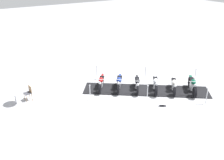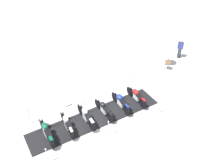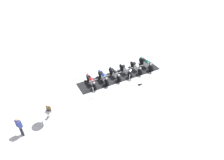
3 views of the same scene
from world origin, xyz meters
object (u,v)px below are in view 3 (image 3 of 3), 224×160
object	(u,v)px
motorcycle_chrome	(126,70)
info_placard	(140,84)
stanchion_right_rear	(160,71)
cafe_chair_near_table	(48,111)
motorcycle_navy	(103,77)
stanchion_left_mid	(112,65)
motorcycle_maroon	(91,81)
motorcycle_black	(115,74)
bystander_person	(19,125)
stanchion_left_front	(79,75)
stanchion_right_front	(93,95)
stanchion_left_rear	(141,57)
motorcycle_cream	(136,67)
cafe_table	(41,119)
motorcycle_forest	(146,64)
stanchion_right_mid	(129,81)

from	to	relation	value
motorcycle_chrome	info_placard	distance (m)	1.99
stanchion_right_rear	cafe_chair_near_table	xyz separation A→B (m)	(-8.69, 5.95, 0.14)
motorcycle_navy	stanchion_right_rear	xyz separation A→B (m)	(3.30, -4.27, -0.13)
motorcycle_chrome	stanchion_left_mid	distance (m)	1.68
motorcycle_maroon	motorcycle_black	bearing A→B (deg)	90.50
motorcycle_black	bystander_person	xyz separation A→B (m)	(-8.43, 2.82, 0.47)
stanchion_left_mid	bystander_person	size ratio (longest dim) A/B	0.69
stanchion_left_front	cafe_chair_near_table	xyz separation A→B (m)	(-4.97, -0.59, 0.20)
stanchion_left_front	stanchion_right_front	size ratio (longest dim) A/B	1.04
stanchion_right_front	bystander_person	world-z (taller)	bystander_person
stanchion_right_rear	stanchion_left_rear	world-z (taller)	stanchion_right_rear
info_placard	motorcycle_chrome	bearing A→B (deg)	-80.60
motorcycle_black	info_placard	xyz separation A→B (m)	(0.08, -2.42, -0.42)
motorcycle_chrome	motorcycle_maroon	bearing A→B (deg)	-89.09
bystander_person	motorcycle_cream	bearing A→B (deg)	-14.05
motorcycle_chrome	cafe_table	size ratio (longest dim) A/B	2.27
motorcycle_navy	stanchion_left_front	size ratio (longest dim) A/B	1.59
motorcycle_chrome	stanchion_left_rear	world-z (taller)	stanchion_left_rear
cafe_chair_near_table	bystander_person	distance (m)	2.18
motorcycle_black	motorcycle_forest	xyz separation A→B (m)	(2.85, -2.06, 0.02)
stanchion_right_front	motorcycle_forest	bearing A→B (deg)	-22.50
motorcycle_forest	cafe_chair_near_table	size ratio (longest dim) A/B	2.05
bystander_person	stanchion_left_mid	bearing A→B (deg)	-2.74
stanchion_left_mid	stanchion_right_mid	distance (m)	3.10
stanchion_left_rear	motorcycle_black	bearing A→B (deg)	165.52
stanchion_left_rear	cafe_chair_near_table	xyz separation A→B (m)	(-10.51, 3.44, 0.20)
cafe_table	cafe_chair_near_table	size ratio (longest dim) A/B	0.88
stanchion_left_mid	stanchion_right_front	xyz separation A→B (m)	(-4.59, -0.49, -0.08)
info_placard	stanchion_left_rear	bearing A→B (deg)	-125.83
stanchion_right_front	bystander_person	bearing A→B (deg)	155.60
motorcycle_chrome	stanchion_left_rear	distance (m)	3.25
stanchion_left_front	stanchion_right_mid	size ratio (longest dim) A/B	0.95
motorcycle_chrome	cafe_table	distance (m)	8.61
info_placard	motorcycle_black	bearing A→B (deg)	-52.05
info_placard	bystander_person	size ratio (longest dim) A/B	0.27
motorcycle_cream	bystander_person	size ratio (longest dim) A/B	1.05
stanchion_left_rear	stanchion_right_rear	bearing A→B (deg)	-126.04
stanchion_right_mid	motorcycle_chrome	bearing A→B (deg)	32.98
motorcycle_maroon	stanchion_right_mid	size ratio (longest dim) A/B	1.52
motorcycle_black	motorcycle_forest	size ratio (longest dim) A/B	0.94
stanchion_right_mid	info_placard	bearing A→B (deg)	-59.52
stanchion_right_front	cafe_chair_near_table	distance (m)	3.69
motorcycle_black	stanchion_left_mid	world-z (taller)	stanchion_left_mid
stanchion_right_rear	stanchion_left_rear	distance (m)	3.10
stanchion_left_front	cafe_table	xyz separation A→B (m)	(-5.78, -0.70, 0.25)
motorcycle_cream	stanchion_left_mid	world-z (taller)	stanchion_left_mid
stanchion_left_front	info_placard	xyz separation A→B (m)	(1.45, -5.37, -0.26)
motorcycle_forest	stanchion_right_rear	world-z (taller)	stanchion_right_rear
motorcycle_forest	motorcycle_cream	bearing A→B (deg)	-88.57
motorcycle_black	stanchion_right_mid	world-z (taller)	stanchion_right_mid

